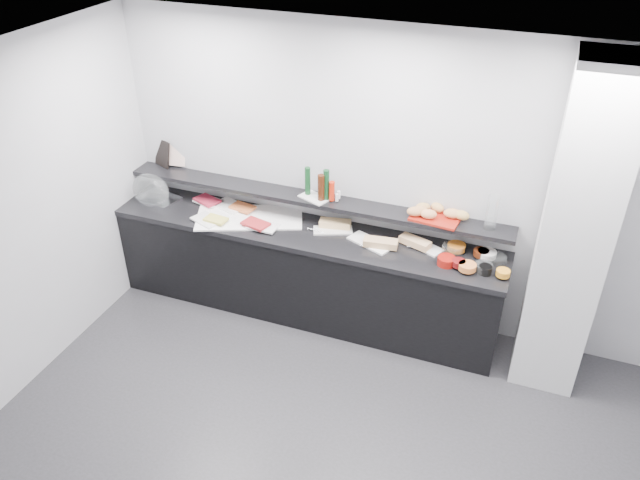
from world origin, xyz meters
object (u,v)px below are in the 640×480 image
(framed_print, at_px, (162,153))
(bread_tray, at_px, (436,217))
(cloche_base, at_px, (160,199))
(condiment_tray, at_px, (314,198))
(sandwich_plate_mid, at_px, (370,243))
(carafe, at_px, (492,213))

(framed_print, height_order, bread_tray, framed_print)
(cloche_base, xyz_separation_m, condiment_tray, (1.55, 0.15, 0.24))
(sandwich_plate_mid, height_order, condiment_tray, condiment_tray)
(cloche_base, height_order, sandwich_plate_mid, cloche_base)
(framed_print, xyz_separation_m, bread_tray, (2.71, -0.08, -0.12))
(cloche_base, xyz_separation_m, bread_tray, (2.64, 0.18, 0.24))
(framed_print, relative_size, carafe, 0.87)
(framed_print, distance_m, condiment_tray, 1.64)
(framed_print, xyz_separation_m, carafe, (3.16, -0.10, 0.02))
(cloche_base, height_order, bread_tray, bread_tray)
(sandwich_plate_mid, bearing_deg, cloche_base, -157.49)
(cloche_base, height_order, condiment_tray, condiment_tray)
(sandwich_plate_mid, relative_size, bread_tray, 0.99)
(framed_print, height_order, carafe, carafe)
(sandwich_plate_mid, bearing_deg, bread_tray, 43.77)
(carafe, bearing_deg, bread_tray, 178.62)
(condiment_tray, bearing_deg, framed_print, -161.85)
(cloche_base, distance_m, sandwich_plate_mid, 2.13)
(cloche_base, bearing_deg, bread_tray, 17.32)
(sandwich_plate_mid, relative_size, carafe, 1.32)
(condiment_tray, bearing_deg, bread_tray, 23.63)
(sandwich_plate_mid, bearing_deg, condiment_tray, -172.93)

